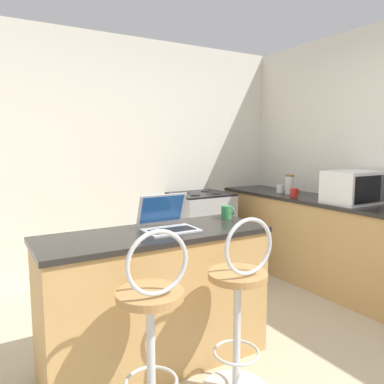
# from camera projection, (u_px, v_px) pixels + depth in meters

# --- Properties ---
(ground_plane) EXTENTS (20.00, 20.00, 0.00)m
(ground_plane) POSITION_uv_depth(u_px,v_px,m) (268.00, 384.00, 2.29)
(ground_plane) COLOR #BCAD8E
(wall_back) EXTENTS (12.00, 0.06, 2.60)m
(wall_back) POSITION_uv_depth(u_px,v_px,m) (126.00, 158.00, 4.13)
(wall_back) COLOR silver
(wall_back) RESTS_ON ground_plane
(breakfast_bar) EXTENTS (1.49, 0.56, 0.90)m
(breakfast_bar) POSITION_uv_depth(u_px,v_px,m) (156.00, 298.00, 2.47)
(breakfast_bar) COLOR tan
(breakfast_bar) RESTS_ON ground_plane
(counter_right) EXTENTS (0.61, 2.86, 0.90)m
(counter_right) POSITION_uv_depth(u_px,v_px,m) (329.00, 243.00, 3.83)
(counter_right) COLOR tan
(counter_right) RESTS_ON ground_plane
(bar_stool_near) EXTENTS (0.40, 0.40, 1.07)m
(bar_stool_near) POSITION_uv_depth(u_px,v_px,m) (152.00, 336.00, 1.86)
(bar_stool_near) COLOR silver
(bar_stool_near) RESTS_ON ground_plane
(bar_stool_far) EXTENTS (0.40, 0.40, 1.07)m
(bar_stool_far) POSITION_uv_depth(u_px,v_px,m) (239.00, 311.00, 2.14)
(bar_stool_far) COLOR silver
(bar_stool_far) RESTS_ON ground_plane
(laptop) EXTENTS (0.35, 0.29, 0.23)m
(laptop) POSITION_uv_depth(u_px,v_px,m) (167.00, 221.00, 2.48)
(laptop) COLOR #B7BABF
(laptop) RESTS_ON breakfast_bar
(microwave) EXTENTS (0.52, 0.38, 0.31)m
(microwave) POSITION_uv_depth(u_px,v_px,m) (353.00, 187.00, 3.53)
(microwave) COLOR white
(microwave) RESTS_ON counter_right
(stove_range) EXTENTS (0.63, 0.59, 0.90)m
(stove_range) POSITION_uv_depth(u_px,v_px,m) (201.00, 231.00, 4.33)
(stove_range) COLOR #9EA3A8
(stove_range) RESTS_ON ground_plane
(mug_green) EXTENTS (0.10, 0.08, 0.10)m
(mug_green) POSITION_uv_depth(u_px,v_px,m) (227.00, 212.00, 2.83)
(mug_green) COLOR #338447
(mug_green) RESTS_ON breakfast_bar
(storage_jar) EXTENTS (0.10, 0.10, 0.22)m
(storage_jar) POSITION_uv_depth(u_px,v_px,m) (290.00, 184.00, 4.21)
(storage_jar) COLOR silver
(storage_jar) RESTS_ON counter_right
(mug_white) EXTENTS (0.10, 0.08, 0.09)m
(mug_white) POSITION_uv_depth(u_px,v_px,m) (280.00, 189.00, 4.33)
(mug_white) COLOR white
(mug_white) RESTS_ON counter_right
(mug_red) EXTENTS (0.10, 0.08, 0.09)m
(mug_red) POSITION_uv_depth(u_px,v_px,m) (294.00, 193.00, 3.98)
(mug_red) COLOR red
(mug_red) RESTS_ON counter_right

